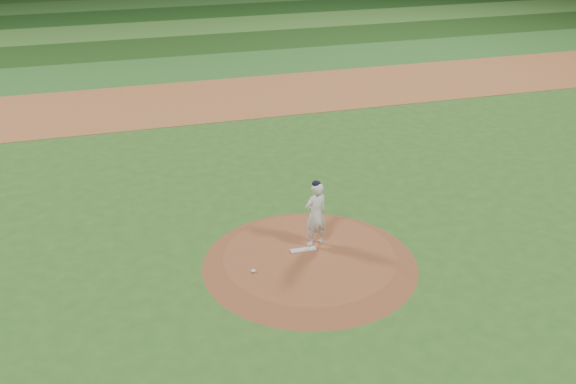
% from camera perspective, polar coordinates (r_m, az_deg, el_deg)
% --- Properties ---
extents(ground, '(120.00, 120.00, 0.00)m').
position_cam_1_polar(ground, '(16.53, 1.94, -6.38)').
color(ground, '#2F5F1E').
rests_on(ground, ground).
extents(infield_dirt_band, '(70.00, 6.00, 0.02)m').
position_cam_1_polar(infield_dirt_band, '(28.96, -6.68, 8.19)').
color(infield_dirt_band, '#A15D32').
rests_on(infield_dirt_band, ground).
extents(outfield_stripe_0, '(70.00, 5.00, 0.02)m').
position_cam_1_polar(outfield_stripe_0, '(34.18, -8.33, 10.89)').
color(outfield_stripe_0, '#2E6725').
rests_on(outfield_stripe_0, ground).
extents(outfield_stripe_1, '(70.00, 5.00, 0.02)m').
position_cam_1_polar(outfield_stripe_1, '(38.99, -9.47, 12.72)').
color(outfield_stripe_1, '#1C4114').
rests_on(outfield_stripe_1, ground).
extents(outfield_stripe_2, '(70.00, 5.00, 0.02)m').
position_cam_1_polar(outfield_stripe_2, '(43.84, -10.36, 14.14)').
color(outfield_stripe_2, '#3C732A').
rests_on(outfield_stripe_2, ground).
extents(outfield_stripe_3, '(70.00, 5.00, 0.02)m').
position_cam_1_polar(outfield_stripe_3, '(48.73, -11.08, 15.27)').
color(outfield_stripe_3, '#183F14').
rests_on(outfield_stripe_3, ground).
extents(outfield_stripe_4, '(70.00, 5.00, 0.02)m').
position_cam_1_polar(outfield_stripe_4, '(53.63, -11.68, 16.20)').
color(outfield_stripe_4, '#2F6524').
rests_on(outfield_stripe_4, ground).
extents(pitchers_mound, '(5.50, 5.50, 0.25)m').
position_cam_1_polar(pitchers_mound, '(16.46, 1.95, -6.01)').
color(pitchers_mound, brown).
rests_on(pitchers_mound, ground).
extents(pitching_rubber, '(0.68, 0.19, 0.03)m').
position_cam_1_polar(pitching_rubber, '(16.58, 1.37, -5.15)').
color(pitching_rubber, beige).
rests_on(pitching_rubber, pitchers_mound).
extents(rosin_bag, '(0.12, 0.12, 0.07)m').
position_cam_1_polar(rosin_bag, '(15.74, -3.10, -7.01)').
color(rosin_bag, silver).
rests_on(rosin_bag, pitchers_mound).
extents(pitcher_on_mound, '(0.74, 0.59, 1.84)m').
position_cam_1_polar(pitcher_on_mound, '(16.41, 2.47, -1.96)').
color(pitcher_on_mound, white).
rests_on(pitcher_on_mound, pitchers_mound).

